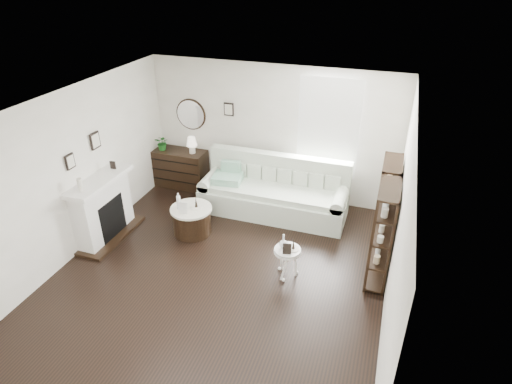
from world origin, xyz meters
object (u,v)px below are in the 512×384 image
(sofa, at_px, (274,194))
(dresser, at_px, (179,168))
(pedestal_table, at_px, (287,251))
(drum_table, at_px, (192,220))

(sofa, height_order, dresser, sofa)
(sofa, xyz_separation_m, dresser, (-2.26, 0.38, 0.04))
(sofa, bearing_deg, pedestal_table, -67.78)
(drum_table, relative_size, pedestal_table, 1.47)
(sofa, distance_m, drum_table, 1.69)
(drum_table, bearing_deg, pedestal_table, -17.61)
(dresser, bearing_deg, sofa, -9.63)
(sofa, relative_size, pedestal_table, 5.55)
(drum_table, height_order, pedestal_table, drum_table)
(dresser, relative_size, pedestal_table, 2.41)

